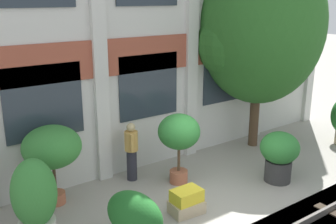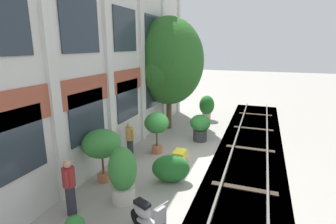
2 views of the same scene
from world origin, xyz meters
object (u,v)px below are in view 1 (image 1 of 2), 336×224
potted_plant_ribbed_drum (35,198)px  topiary_hedge (135,215)px  potted_plant_square_trough (187,202)px  potted_plant_fluted_column (279,153)px  resident_watching_tracks (131,150)px  potted_plant_terracotta_small (52,148)px  potted_plant_tall_urn (179,135)px  broadleaf_tree (260,29)px

potted_plant_ribbed_drum → topiary_hedge: bearing=-30.7°
potted_plant_square_trough → topiary_hedge: topiary_hedge is taller
potted_plant_fluted_column → potted_plant_ribbed_drum: bearing=170.6°
potted_plant_square_trough → resident_watching_tracks: (-0.12, 2.10, 0.55)m
potted_plant_fluted_column → potted_plant_terracotta_small: bearing=156.2°
potted_plant_terracotta_small → topiary_hedge: bearing=-70.7°
potted_plant_fluted_column → resident_watching_tracks: 3.72m
potted_plant_tall_urn → potted_plant_terracotta_small: size_ratio=0.97×
potted_plant_fluted_column → topiary_hedge: bearing=179.7°
potted_plant_tall_urn → potted_plant_terracotta_small: potted_plant_terracotta_small is taller
broadleaf_tree → potted_plant_tall_urn: bearing=-168.6°
potted_plant_tall_urn → resident_watching_tracks: potted_plant_tall_urn is taller
potted_plant_tall_urn → resident_watching_tracks: 1.29m
potted_plant_ribbed_drum → broadleaf_tree: bearing=9.1°
potted_plant_terracotta_small → topiary_hedge: potted_plant_terracotta_small is taller
potted_plant_fluted_column → potted_plant_tall_urn: potted_plant_tall_urn is taller
potted_plant_ribbed_drum → topiary_hedge: size_ratio=1.34×
potted_plant_fluted_column → potted_plant_tall_urn: 2.58m
potted_plant_ribbed_drum → potted_plant_tall_urn: (3.71, 0.45, 0.34)m
potted_plant_ribbed_drum → topiary_hedge: 1.89m
potted_plant_fluted_column → potted_plant_square_trough: potted_plant_fluted_column is taller
potted_plant_ribbed_drum → resident_watching_tracks: size_ratio=1.13×
potted_plant_tall_urn → potted_plant_square_trough: size_ratio=2.38×
potted_plant_terracotta_small → resident_watching_tracks: 2.09m
potted_plant_ribbed_drum → potted_plant_fluted_column: (5.80, -0.96, -0.18)m
broadleaf_tree → potted_plant_square_trough: broadleaf_tree is taller
potted_plant_tall_urn → broadleaf_tree: bearing=11.4°
resident_watching_tracks → topiary_hedge: size_ratio=1.19×
potted_plant_ribbed_drum → potted_plant_tall_urn: 3.75m
potted_plant_ribbed_drum → potted_plant_tall_urn: potted_plant_tall_urn is taller
topiary_hedge → resident_watching_tracks: bearing=60.4°
potted_plant_terracotta_small → resident_watching_tracks: bearing=1.0°
broadleaf_tree → potted_plant_terracotta_small: (-6.38, 0.09, -2.27)m
broadleaf_tree → potted_plant_square_trough: 5.75m
potted_plant_terracotta_small → resident_watching_tracks: size_ratio=1.21×
potted_plant_square_trough → topiary_hedge: (-1.38, -0.12, 0.22)m
potted_plant_terracotta_small → potted_plant_square_trough: bearing=-43.9°
potted_plant_tall_urn → potted_plant_terracotta_small: (-2.90, 0.79, 0.06)m
broadleaf_tree → potted_plant_fluted_column: (-1.40, -2.11, -2.86)m
potted_plant_ribbed_drum → potted_plant_square_trough: 3.14m
potted_plant_square_trough → resident_watching_tracks: resident_watching_tracks is taller
resident_watching_tracks → topiary_hedge: bearing=-94.4°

